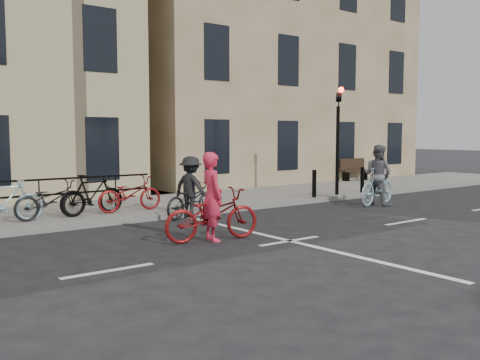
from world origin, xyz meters
TOP-DOWN VIEW (x-y plane):
  - ground at (0.00, 0.00)m, footprint 120.00×120.00m
  - sidewalk at (-4.00, 6.00)m, footprint 46.00×4.00m
  - building_east at (9.00, 13.00)m, footprint 14.00×10.00m
  - traffic_light at (6.20, 4.34)m, footprint 0.18×0.30m
  - bollard_east at (5.00, 4.25)m, footprint 0.14×0.14m
  - bollard_west at (7.40, 4.25)m, footprint 0.14×0.14m
  - bench at (11.00, 7.73)m, footprint 1.60×0.41m
  - parked_bikes at (-4.35, 5.04)m, footprint 8.30×1.23m
  - cyclist_pink at (-1.25, 1.03)m, footprint 2.18×1.09m
  - cyclist_grey at (6.03, 2.51)m, footprint 2.02×1.03m
  - cyclist_dark at (0.04, 3.90)m, footprint 1.95×1.19m

SIDE VIEW (x-z plane):
  - ground at x=0.00m, z-range 0.00..0.00m
  - sidewalk at x=-4.00m, z-range 0.00..0.15m
  - bollard_east at x=5.00m, z-range 0.15..1.05m
  - bollard_west at x=7.40m, z-range 0.15..1.05m
  - parked_bikes at x=-4.35m, z-range 0.12..1.17m
  - cyclist_pink at x=-1.25m, z-range -0.28..1.57m
  - cyclist_dark at x=0.04m, z-range -0.17..1.46m
  - bench at x=11.00m, z-range 0.19..1.16m
  - cyclist_grey at x=6.03m, z-range -0.18..1.71m
  - traffic_light at x=6.20m, z-range 0.50..4.40m
  - building_east at x=9.00m, z-range 0.15..12.15m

